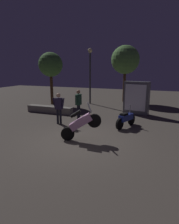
# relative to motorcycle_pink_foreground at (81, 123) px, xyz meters

# --- Properties ---
(ground_plane) EXTENTS (40.00, 40.00, 0.00)m
(ground_plane) POSITION_rel_motorcycle_pink_foreground_xyz_m (-0.08, -0.12, -0.74)
(ground_plane) COLOR #4C443D
(motorcycle_pink_foreground) EXTENTS (1.61, 0.60, 1.63)m
(motorcycle_pink_foreground) POSITION_rel_motorcycle_pink_foreground_xyz_m (0.00, 0.00, 0.00)
(motorcycle_pink_foreground) COLOR black
(motorcycle_pink_foreground) RESTS_ON ground_plane
(motorcycle_blue_parked_left) EXTENTS (0.71, 1.58, 1.11)m
(motorcycle_blue_parked_left) POSITION_rel_motorcycle_pink_foreground_xyz_m (1.40, 2.51, -0.31)
(motorcycle_blue_parked_left) COLOR black
(motorcycle_blue_parked_left) RESTS_ON ground_plane
(person_rider_beside) EXTENTS (0.27, 0.67, 1.70)m
(person_rider_beside) POSITION_rel_motorcycle_pink_foreground_xyz_m (-1.53, 3.22, 0.27)
(person_rider_beside) COLOR black
(person_rider_beside) RESTS_ON ground_plane
(person_bystander_far) EXTENTS (0.67, 0.30, 1.66)m
(person_bystander_far) POSITION_rel_motorcycle_pink_foreground_xyz_m (-2.04, 1.81, 0.25)
(person_bystander_far) COLOR black
(person_bystander_far) RESTS_ON ground_plane
(streetlamp_near) EXTENTS (0.36, 0.36, 4.47)m
(streetlamp_near) POSITION_rel_motorcycle_pink_foreground_xyz_m (-2.60, 8.01, 2.14)
(streetlamp_near) COLOR #38383D
(streetlamp_near) RESTS_ON ground_plane
(tree_left_bg) EXTENTS (2.41, 2.41, 4.83)m
(tree_left_bg) POSITION_rel_motorcycle_pink_foreground_xyz_m (-0.13, 10.03, 2.86)
(tree_left_bg) COLOR #4C331E
(tree_left_bg) RESTS_ON ground_plane
(tree_center_bg) EXTENTS (1.92, 1.92, 4.16)m
(tree_center_bg) POSITION_rel_motorcycle_pink_foreground_xyz_m (-5.48, 6.70, 2.42)
(tree_center_bg) COLOR #4C331E
(tree_center_bg) RESTS_ON ground_plane
(kiosk_billboard) EXTENTS (1.66, 0.78, 2.10)m
(kiosk_billboard) POSITION_rel_motorcycle_pink_foreground_xyz_m (1.49, 5.64, 0.31)
(kiosk_billboard) COLOR #595960
(kiosk_billboard) RESTS_ON ground_plane
(planter_wall_low) EXTENTS (3.23, 0.50, 0.45)m
(planter_wall_low) POSITION_rel_motorcycle_pink_foreground_xyz_m (-3.93, 3.88, -0.52)
(planter_wall_low) COLOR gray
(planter_wall_low) RESTS_ON ground_plane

